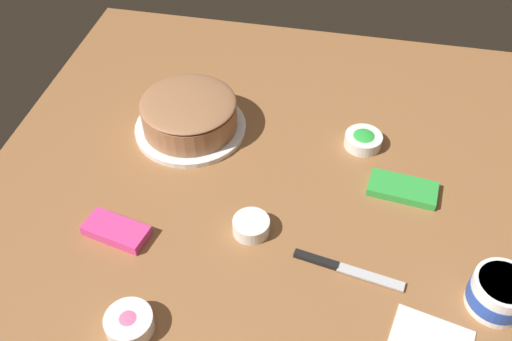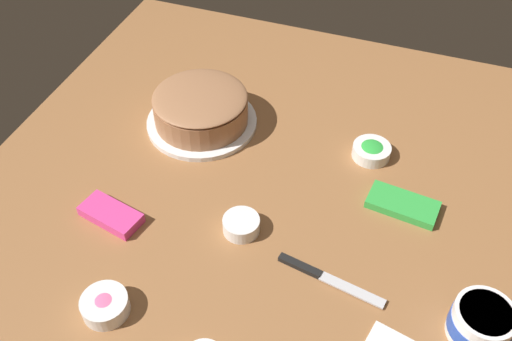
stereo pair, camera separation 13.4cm
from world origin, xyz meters
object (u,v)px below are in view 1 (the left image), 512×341
sprinkle_bowl_green (363,140)px  spreading_knife (338,266)px  sprinkle_bowl_pink (129,323)px  candy_box_upper (116,231)px  sprinkle_bowl_blue (251,226)px  frosted_cake (189,115)px  frosting_tub (499,293)px  candy_box_lower (403,189)px

sprinkle_bowl_green → spreading_knife: bearing=86.6°
sprinkle_bowl_pink → candy_box_upper: sprinkle_bowl_pink is taller
sprinkle_bowl_pink → spreading_knife: bearing=-149.9°
candy_box_upper → spreading_knife: bearing=-166.8°
sprinkle_bowl_blue → frosted_cake: bearing=-52.9°
frosting_tub → candy_box_upper: bearing=-1.0°
frosting_tub → sprinkle_bowl_green: size_ratio=1.22×
sprinkle_bowl_blue → sprinkle_bowl_green: bearing=-123.8°
spreading_knife → candy_box_lower: bearing=-117.1°
frosting_tub → spreading_knife: 0.32m
sprinkle_bowl_green → candy_box_lower: sprinkle_bowl_green is taller
sprinkle_bowl_blue → candy_box_lower: (-0.33, -0.19, -0.01)m
sprinkle_bowl_blue → candy_box_lower: 0.38m
frosting_tub → sprinkle_bowl_green: bearing=-55.0°
frosted_cake → sprinkle_bowl_pink: frosted_cake is taller
spreading_knife → frosted_cake: bearing=-40.2°
sprinkle_bowl_pink → candy_box_lower: (-0.50, -0.47, -0.01)m
spreading_knife → candy_box_upper: size_ratio=1.65×
sprinkle_bowl_blue → sprinkle_bowl_pink: size_ratio=0.88×
sprinkle_bowl_pink → sprinkle_bowl_green: (-0.40, -0.61, -0.00)m
frosting_tub → sprinkle_bowl_pink: bearing=15.9°
sprinkle_bowl_blue → sprinkle_bowl_green: same height
sprinkle_bowl_green → candy_box_upper: 0.65m
frosted_cake → sprinkle_bowl_blue: 0.38m
frosted_cake → candy_box_upper: frosted_cake is taller
sprinkle_bowl_green → candy_box_upper: size_ratio=0.67×
sprinkle_bowl_pink → candy_box_upper: size_ratio=0.66×
sprinkle_bowl_blue → candy_box_upper: bearing=13.3°
candy_box_lower → sprinkle_bowl_pink: bearing=49.3°
sprinkle_bowl_blue → candy_box_lower: sprinkle_bowl_blue is taller
frosting_tub → sprinkle_bowl_green: (0.29, -0.41, -0.02)m
frosting_tub → sprinkle_bowl_pink: (0.69, 0.20, -0.02)m
spreading_knife → sprinkle_bowl_blue: 0.21m
frosted_cake → sprinkle_bowl_blue: frosted_cake is taller
sprinkle_bowl_blue → sprinkle_bowl_green: 0.40m
candy_box_lower → candy_box_upper: bearing=29.1°
frosted_cake → spreading_knife: (-0.42, 0.36, -0.04)m
frosting_tub → candy_box_lower: frosting_tub is taller
spreading_knife → frosting_tub: bearing=175.9°
frosted_cake → candy_box_lower: 0.56m
frosted_cake → frosting_tub: (-0.74, 0.38, -0.01)m
sprinkle_bowl_green → candy_box_upper: (0.51, 0.40, -0.01)m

